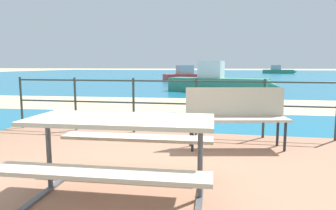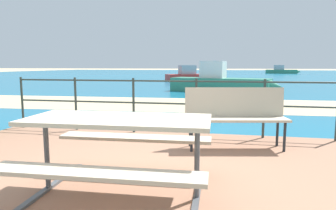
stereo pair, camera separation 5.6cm
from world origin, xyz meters
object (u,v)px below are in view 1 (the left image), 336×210
at_px(picnic_table, 121,137).
at_px(boat_mid, 219,83).
at_px(boat_far, 278,71).
at_px(park_bench, 236,112).
at_px(boat_near, 188,76).

bearing_deg(picnic_table, boat_mid, 84.88).
xyz_separation_m(picnic_table, boat_far, (9.74, 49.44, -0.19)).
distance_m(picnic_table, boat_mid, 12.56).
relative_size(picnic_table, boat_far, 0.34).
bearing_deg(park_bench, boat_near, 87.83).
xyz_separation_m(picnic_table, boat_near, (-2.01, 22.93, -0.20)).
bearing_deg(park_bench, boat_mid, 81.64).
bearing_deg(boat_far, picnic_table, -89.53).
height_order(boat_near, boat_mid, boat_mid).
bearing_deg(boat_far, park_bench, -88.64).
distance_m(picnic_table, boat_near, 23.02).
relative_size(boat_near, boat_far, 0.84).
xyz_separation_m(boat_near, boat_far, (11.75, 26.51, 0.01)).
distance_m(boat_mid, boat_far, 37.98).
xyz_separation_m(park_bench, boat_far, (8.59, 47.45, -0.17)).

